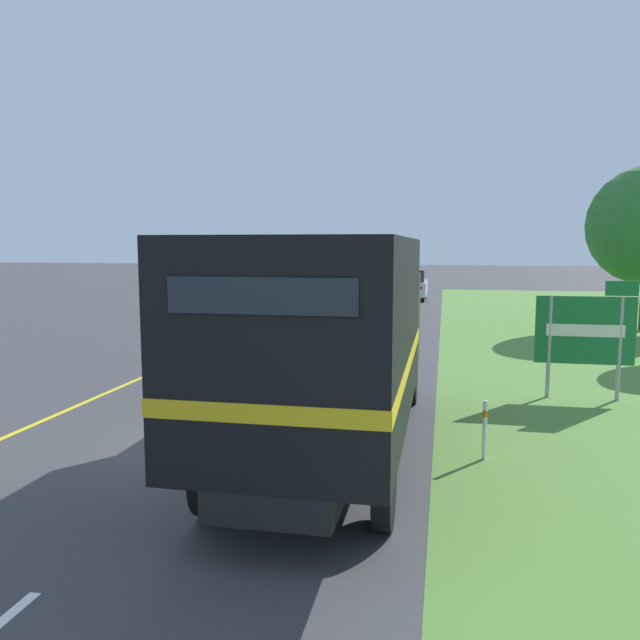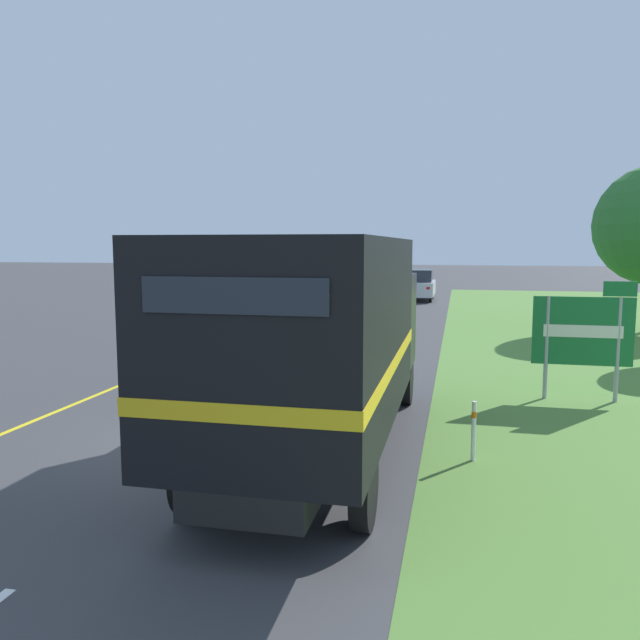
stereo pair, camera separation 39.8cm
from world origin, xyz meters
name	(u,v)px [view 2 (the right image)]	position (x,y,z in m)	size (l,w,h in m)	color
ground_plane	(204,442)	(0.00, 0.00, 0.00)	(200.00, 200.00, 0.00)	#3D3D3F
edge_line_yellow	(240,336)	(-3.70, 12.08, 0.00)	(0.12, 53.64, 0.01)	yellow
centre_dash_near	(216,432)	(0.00, 0.55, 0.00)	(0.12, 2.60, 0.01)	white
centre_dash_mid_a	(304,364)	(0.00, 7.15, 0.00)	(0.12, 2.60, 0.01)	white
centre_dash_mid_b	(346,333)	(0.00, 13.75, 0.00)	(0.12, 2.60, 0.01)	white
centre_dash_far	(370,314)	(0.00, 20.35, 0.00)	(0.12, 2.60, 0.01)	white
centre_dash_farthest	(385,303)	(0.00, 26.95, 0.00)	(0.12, 2.60, 0.01)	white
horse_trailer_truck	(319,336)	(2.10, -0.26, 1.94)	(2.55, 8.15, 3.46)	black
lead_car_white	(305,303)	(-2.09, 15.64, 0.95)	(1.80, 4.25, 1.87)	black
lead_car_silver_ahead	(419,285)	(1.86, 28.86, 0.96)	(1.80, 4.25, 1.89)	black
highway_sign	(584,332)	(6.88, 4.49, 1.51)	(2.07, 0.09, 2.60)	#9E9EA3
delineator_post	(474,429)	(4.50, 0.03, 0.51)	(0.08, 0.08, 0.95)	white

